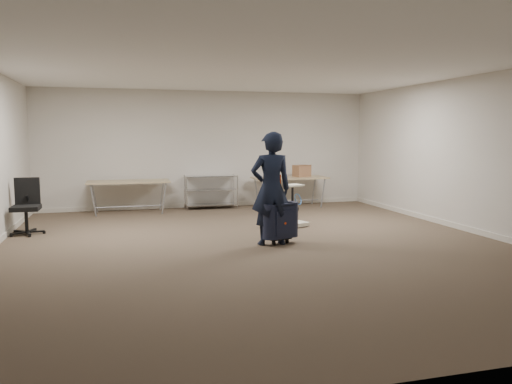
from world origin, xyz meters
name	(u,v)px	position (x,y,z in m)	size (l,w,h in m)	color
ground	(258,246)	(0.00, 0.00, 0.00)	(9.00, 9.00, 0.00)	#4B3E2D
room_shell	(238,227)	(0.00, 1.38, 0.05)	(8.00, 9.00, 9.00)	beige
folding_table_left	(129,183)	(-1.90, 3.95, 0.68)	(1.80, 0.75, 0.73)	#907E58
folding_table_right	(290,179)	(1.90, 3.95, 0.68)	(1.80, 0.75, 0.73)	#907E58
wire_shelf	(211,190)	(0.00, 4.20, 0.44)	(1.22, 0.47, 0.80)	silver
person	(271,189)	(0.23, 0.05, 0.90)	(0.66, 0.43, 1.80)	black
suitcase	(280,221)	(0.39, 0.03, 0.38)	(0.46, 0.34, 1.12)	black
office_chair	(27,217)	(-3.69, 1.99, 0.30)	(0.60, 0.60, 0.99)	black
equipment_cart	(294,215)	(1.12, 1.45, 0.21)	(0.57, 0.57, 0.81)	beige
cardboard_box	(302,171)	(2.22, 3.99, 0.87)	(0.38, 0.28, 0.28)	olive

